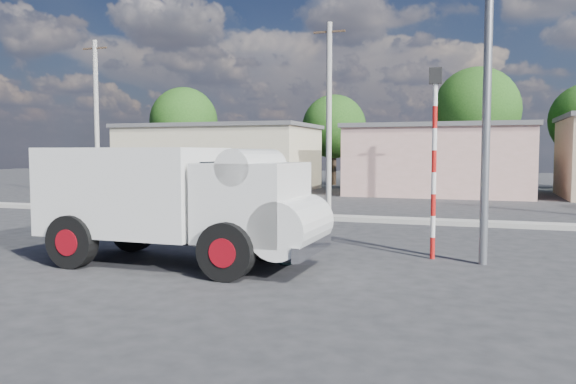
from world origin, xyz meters
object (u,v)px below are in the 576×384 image
(truck, at_px, (181,200))
(cyclist, at_px, (258,229))
(streetlight, at_px, (480,35))
(traffic_pole, at_px, (434,146))
(bicycle, at_px, (258,244))

(truck, xyz_separation_m, cyclist, (1.64, 0.40, -0.61))
(streetlight, bearing_deg, traffic_pole, 162.27)
(bicycle, bearing_deg, cyclist, 68.11)
(traffic_pole, bearing_deg, truck, -154.53)
(truck, relative_size, bicycle, 3.47)
(truck, height_order, streetlight, streetlight)
(truck, height_order, cyclist, truck)
(bicycle, bearing_deg, truck, 81.88)
(truck, relative_size, streetlight, 0.69)
(truck, bearing_deg, cyclist, 14.62)
(truck, distance_m, streetlight, 7.36)
(bicycle, relative_size, streetlight, 0.20)
(truck, bearing_deg, streetlight, 20.31)
(bicycle, bearing_deg, streetlight, -90.41)
(bicycle, xyz_separation_m, streetlight, (4.44, 1.75, 4.49))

